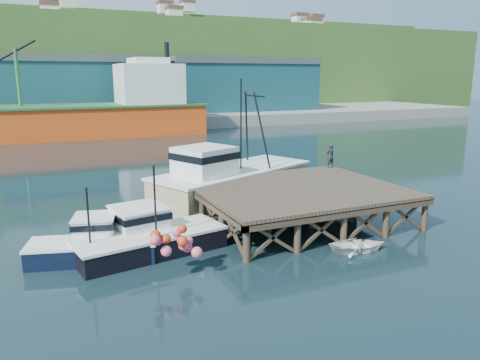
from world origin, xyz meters
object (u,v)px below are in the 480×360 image
boat_black (148,236)px  dinghy (358,245)px  boat_navy (93,243)px  trawler (230,175)px  dockworker (330,156)px

boat_black → dinghy: size_ratio=2.74×
boat_navy → boat_black: size_ratio=0.81×
trawler → boat_navy: bearing=-167.3°
boat_navy → dinghy: size_ratio=2.22×
boat_navy → dockworker: size_ratio=3.61×
boat_navy → boat_black: 2.65m
boat_navy → dinghy: bearing=-5.3°
dinghy → dockworker: dockworker is taller
dinghy → dockworker: bearing=-15.5°
trawler → dinghy: bearing=-104.4°
boat_black → dockworker: (15.13, 5.86, 2.16)m
trawler → dinghy: size_ratio=4.70×
boat_black → dockworker: 16.37m
boat_navy → dinghy: (12.50, -4.63, -0.46)m
boat_black → dockworker: boat_black is taller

